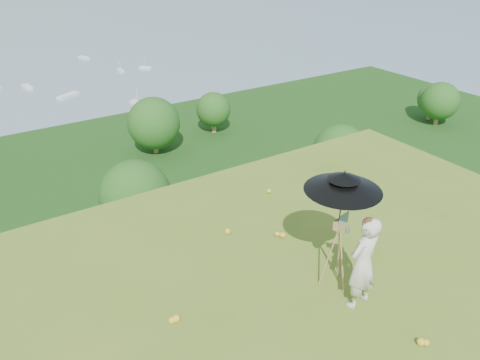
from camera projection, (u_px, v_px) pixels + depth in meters
forest_slope at (72, 329)px, 46.51m from camera, size 140.00×56.00×22.00m
shoreline_tier at (14, 212)px, 79.51m from camera, size 170.00×28.00×8.00m
slope_trees at (44, 208)px, 40.02m from camera, size 110.00×50.00×6.00m
harbor_town at (5, 178)px, 76.49m from camera, size 110.00×22.00×5.00m
wildflowers at (377, 351)px, 7.19m from camera, size 10.00×10.50×0.12m
painter at (363, 263)px, 7.79m from camera, size 0.69×0.50×1.76m
field_easel at (337, 250)px, 8.30m from camera, size 0.69×0.69×1.55m
sun_umbrella at (342, 199)px, 7.84m from camera, size 1.39×1.39×1.07m
painter_cap at (369, 221)px, 7.41m from camera, size 0.21×0.25×0.10m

